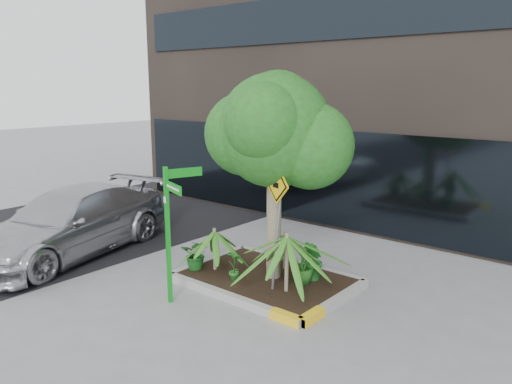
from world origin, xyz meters
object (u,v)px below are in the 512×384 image
Objects in this scene: tree at (275,130)px; parked_car at (71,222)px; street_sign_post at (171,220)px; cattle_sign at (277,206)px.

parked_car is (-4.73, -1.58, -2.28)m from tree.
cattle_sign is at bearing 68.19° from street_sign_post.
tree is 2.54m from street_sign_post.
parked_car is at bearing -164.56° from street_sign_post.
tree is 5.48m from parked_car.
parked_car is 2.09× the size of street_sign_post.
street_sign_post is (-0.85, -1.87, -1.49)m from tree.
cattle_sign is at bearing -48.09° from tree.
street_sign_post reaches higher than cattle_sign.
tree is at bearing 150.27° from cattle_sign.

